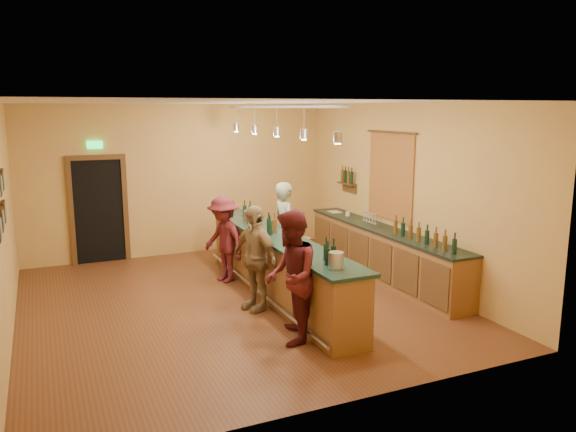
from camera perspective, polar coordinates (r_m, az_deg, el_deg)
name	(u,v)px	position (r m, az deg, el deg)	size (l,w,h in m)	color
floor	(234,302)	(9.29, -5.48, -8.74)	(7.00, 7.00, 0.00)	brown
ceiling	(230,102)	(8.75, -5.87, 11.41)	(6.50, 7.00, 0.02)	silver
wall_back	(180,180)	(12.22, -10.87, 3.59)	(6.50, 0.02, 3.20)	gold
wall_front	(342,260)	(5.74, 5.47, -4.45)	(6.50, 0.02, 3.20)	gold
wall_left	(2,223)	(8.46, -27.03, -0.61)	(0.02, 7.00, 3.20)	gold
wall_right	(404,193)	(10.35, 11.67, 2.27)	(0.02, 7.00, 3.20)	gold
doorway	(99,208)	(12.00, -18.68, 0.79)	(1.15, 0.09, 2.48)	black
tapestry	(391,177)	(10.63, 10.38, 3.90)	(0.03, 1.40, 1.60)	#A03820
bottle_shelf	(347,178)	(11.89, 6.04, 3.85)	(0.17, 0.55, 0.54)	#513018
picture_grid	(0,206)	(7.67, -27.22, 0.95)	(0.06, 2.20, 0.70)	#382111
back_counter	(383,252)	(10.56, 9.63, -3.66)	(0.60, 4.55, 1.27)	brown
tasting_bar	(277,261)	(9.36, -1.10, -4.64)	(0.73, 5.10, 1.38)	brown
pendant_track	(277,117)	(9.02, -1.15, 10.07)	(0.11, 4.60, 0.50)	silver
bartender	(286,229)	(10.47, -0.25, -1.36)	(0.65, 0.43, 1.78)	gray
customer_a	(291,277)	(7.51, 0.28, -6.21)	(0.88, 0.68, 1.81)	#59191E
customer_b	(255,258)	(8.74, -3.38, -4.27)	(0.97, 0.41, 1.66)	#997A51
customer_c	(224,239)	(10.21, -6.52, -2.37)	(1.01, 0.58, 1.56)	#59191E
bar_stool	(302,245)	(10.67, 1.42, -3.00)	(0.34, 0.34, 0.69)	#946A43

